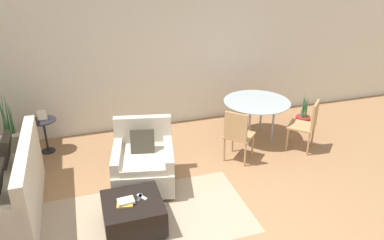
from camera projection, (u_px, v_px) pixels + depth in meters
name	position (u px, v px, depth m)	size (l,w,h in m)	color
wall_back	(149.00, 57.00, 6.90)	(12.00, 0.06, 2.75)	beige
area_rug	(144.00, 217.00, 4.88)	(2.76, 1.45, 0.01)	gray
couch	(4.00, 193.00, 4.83)	(0.93, 1.92, 0.97)	beige
armchair	(144.00, 163.00, 5.46)	(1.03, 1.10, 0.93)	beige
ottoman	(133.00, 213.00, 4.63)	(0.72, 0.71, 0.39)	black
book_stack	(126.00, 202.00, 4.51)	(0.23, 0.20, 0.05)	gold
tv_remote_primary	(140.00, 197.00, 4.63)	(0.11, 0.17, 0.01)	#333338
tv_remote_secondary	(142.00, 197.00, 4.64)	(0.12, 0.16, 0.01)	#B7B7BC
potted_plant	(13.00, 145.00, 6.16)	(0.40, 0.40, 1.17)	maroon
side_table	(45.00, 130.00, 6.30)	(0.42, 0.42, 0.60)	black
picture_frame	(42.00, 115.00, 6.19)	(0.17, 0.07, 0.19)	#8C6647
dining_table	(257.00, 105.00, 6.64)	(1.18, 1.18, 0.74)	#99A8AD
dining_chair_near_left	(238.00, 133.00, 5.97)	(0.59, 0.59, 0.90)	tan
dining_chair_near_right	(307.00, 123.00, 6.32)	(0.59, 0.59, 0.90)	tan
potted_plant_small	(303.00, 118.00, 7.32)	(0.28, 0.28, 0.71)	maroon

